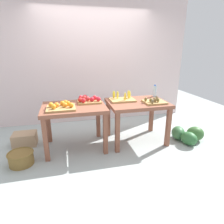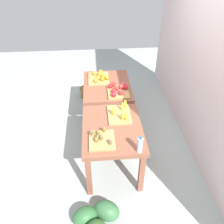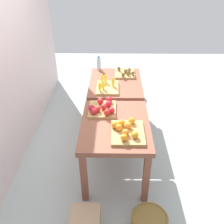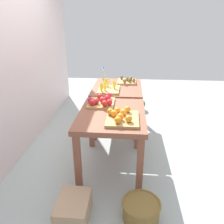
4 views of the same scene
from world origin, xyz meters
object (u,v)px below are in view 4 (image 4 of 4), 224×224
(orange_bin, at_px, (121,117))
(watermelon_pile, at_px, (132,103))
(kiwi_bin, at_px, (127,81))
(display_table_left, at_px, (112,121))
(apple_bin, at_px, (101,101))
(banana_crate, at_px, (108,88))
(wicker_basket, at_px, (141,210))
(display_table_right, at_px, (117,93))
(cardboard_produce_box, at_px, (73,209))
(water_bottle, at_px, (104,73))

(orange_bin, height_order, watermelon_pile, orange_bin)
(kiwi_bin, bearing_deg, display_table_left, 173.38)
(apple_bin, distance_m, watermelon_pile, 1.96)
(banana_crate, bearing_deg, wicker_basket, -164.48)
(display_table_right, relative_size, cardboard_produce_box, 2.60)
(display_table_left, bearing_deg, apple_bin, 31.49)
(watermelon_pile, bearing_deg, display_table_right, 163.93)
(wicker_basket, distance_m, cardboard_produce_box, 0.65)
(display_table_right, height_order, wicker_basket, display_table_right)
(cardboard_produce_box, bearing_deg, apple_bin, -6.92)
(orange_bin, height_order, wicker_basket, orange_bin)
(banana_crate, relative_size, watermelon_pile, 0.68)
(apple_bin, distance_m, wicker_basket, 1.40)
(display_table_right, height_order, banana_crate, banana_crate)
(apple_bin, xyz_separation_m, kiwi_bin, (1.11, -0.32, -0.01))
(orange_bin, bearing_deg, display_table_right, 5.31)
(watermelon_pile, height_order, cardboard_produce_box, watermelon_pile)
(orange_bin, bearing_deg, water_bottle, 12.79)
(orange_bin, height_order, cardboard_produce_box, orange_bin)
(display_table_left, bearing_deg, display_table_right, 0.00)
(cardboard_produce_box, bearing_deg, orange_bin, -31.40)
(display_table_left, height_order, cardboard_produce_box, display_table_left)
(banana_crate, relative_size, cardboard_produce_box, 1.10)
(water_bottle, bearing_deg, orange_bin, -167.21)
(display_table_right, distance_m, wicker_basket, 2.06)
(display_table_right, height_order, watermelon_pile, display_table_right)
(watermelon_pile, relative_size, wicker_basket, 1.72)
(banana_crate, height_order, watermelon_pile, banana_crate)
(water_bottle, relative_size, cardboard_produce_box, 0.58)
(banana_crate, xyz_separation_m, water_bottle, (0.70, 0.16, 0.07))
(apple_bin, bearing_deg, display_table_right, -10.60)
(apple_bin, height_order, banana_crate, banana_crate)
(banana_crate, distance_m, watermelon_pile, 1.40)
(orange_bin, distance_m, water_bottle, 1.83)
(display_table_left, distance_m, orange_bin, 0.28)
(display_table_left, xyz_separation_m, orange_bin, (-0.20, -0.12, 0.15))
(display_table_left, height_order, apple_bin, apple_bin)
(kiwi_bin, height_order, water_bottle, water_bottle)
(kiwi_bin, distance_m, watermelon_pile, 0.96)
(display_table_right, height_order, orange_bin, orange_bin)
(display_table_right, height_order, apple_bin, apple_bin)
(display_table_left, bearing_deg, banana_crate, 8.16)
(display_table_right, relative_size, water_bottle, 4.45)
(apple_bin, bearing_deg, display_table_left, -148.51)
(display_table_left, relative_size, kiwi_bin, 2.89)
(banana_crate, distance_m, water_bottle, 0.73)
(water_bottle, height_order, cardboard_produce_box, water_bottle)
(apple_bin, distance_m, banana_crate, 0.62)
(orange_bin, xyz_separation_m, watermelon_pile, (2.25, -0.15, -0.67))
(banana_crate, bearing_deg, apple_bin, 176.83)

